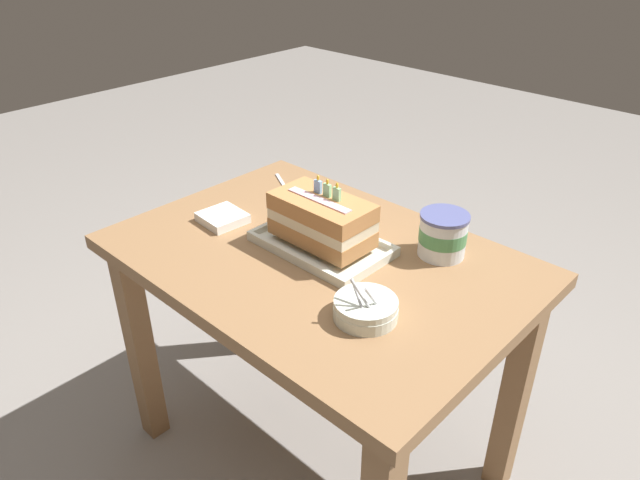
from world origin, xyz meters
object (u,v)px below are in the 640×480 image
(foil_tray, at_px, (322,245))
(ice_cream_tub, at_px, (443,235))
(napkin_pile, at_px, (223,218))
(serving_spoon_near_tray, at_px, (285,187))
(bowl_stack, at_px, (366,309))
(birthday_cake, at_px, (322,219))

(foil_tray, distance_m, ice_cream_tub, 0.29)
(ice_cream_tub, height_order, napkin_pile, ice_cream_tub)
(foil_tray, xyz_separation_m, serving_spoon_near_tray, (-0.31, 0.18, -0.00))
(ice_cream_tub, xyz_separation_m, serving_spoon_near_tray, (-0.54, 0.00, -0.05))
(ice_cream_tub, bearing_deg, napkin_pile, -153.35)
(foil_tray, distance_m, bowl_stack, 0.29)
(bowl_stack, bearing_deg, serving_spoon_near_tray, 150.84)
(ice_cream_tub, relative_size, napkin_pile, 0.98)
(foil_tray, bearing_deg, serving_spoon_near_tray, 150.73)
(foil_tray, bearing_deg, ice_cream_tub, 37.32)
(foil_tray, distance_m, napkin_pile, 0.29)
(foil_tray, distance_m, serving_spoon_near_tray, 0.36)
(foil_tray, bearing_deg, birthday_cake, 90.00)
(foil_tray, relative_size, serving_spoon_near_tray, 2.51)
(ice_cream_tub, xyz_separation_m, napkin_pile, (-0.51, -0.26, -0.04))
(ice_cream_tub, bearing_deg, birthday_cake, -142.69)
(serving_spoon_near_tray, height_order, napkin_pile, napkin_pile)
(bowl_stack, bearing_deg, birthday_cake, 150.98)
(foil_tray, bearing_deg, napkin_pile, -163.77)
(ice_cream_tub, height_order, serving_spoon_near_tray, ice_cream_tub)
(ice_cream_tub, relative_size, serving_spoon_near_tray, 0.90)
(foil_tray, relative_size, bowl_stack, 2.45)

